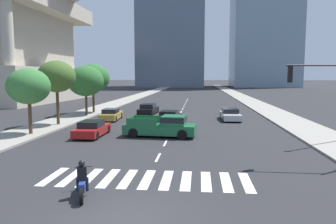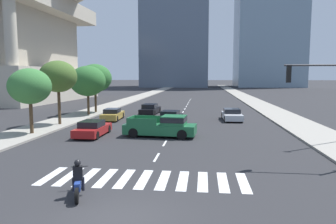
# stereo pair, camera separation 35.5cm
# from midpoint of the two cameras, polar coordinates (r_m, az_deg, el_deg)

# --- Properties ---
(ground_plane) EXTENTS (800.00, 800.00, 0.00)m
(ground_plane) POSITION_cam_midpoint_polar(r_m,az_deg,el_deg) (11.26, -8.31, -18.41)
(ground_plane) COLOR #28282B
(sidewalk_east) EXTENTS (4.00, 260.00, 0.15)m
(sidewalk_east) POSITION_cam_midpoint_polar(r_m,az_deg,el_deg) (41.25, 18.60, -0.39)
(sidewalk_east) COLOR gray
(sidewalk_east) RESTS_ON ground
(sidewalk_west) EXTENTS (4.00, 260.00, 0.15)m
(sidewalk_west) POSITION_cam_midpoint_polar(r_m,az_deg,el_deg) (42.67, -14.16, -0.03)
(sidewalk_west) COLOR gray
(sidewalk_west) RESTS_ON ground
(crosswalk_near) EXTENTS (9.45, 2.79, 0.01)m
(crosswalk_near) POSITION_cam_midpoint_polar(r_m,az_deg,el_deg) (15.02, -4.46, -11.88)
(crosswalk_near) COLOR silver
(crosswalk_near) RESTS_ON ground
(lane_divider_center) EXTENTS (0.14, 50.00, 0.01)m
(lane_divider_center) POSITION_cam_midpoint_polar(r_m,az_deg,el_deg) (42.38, 2.11, 0.02)
(lane_divider_center) COLOR silver
(lane_divider_center) RESTS_ON ground
(motorcycle_lead) EXTENTS (0.96, 2.16, 1.49)m
(motorcycle_lead) POSITION_cam_midpoint_polar(r_m,az_deg,el_deg) (13.30, -15.82, -11.95)
(motorcycle_lead) COLOR black
(motorcycle_lead) RESTS_ON ground
(pickup_truck) EXTENTS (5.74, 2.52, 1.67)m
(pickup_truck) POSITION_cam_midpoint_polar(r_m,az_deg,el_deg) (24.96, -1.23, -2.59)
(pickup_truck) COLOR #1E6038
(pickup_truck) RESTS_ON ground
(sedan_silver_0) EXTENTS (2.03, 4.74, 1.23)m
(sedan_silver_0) POSITION_cam_midpoint_polar(r_m,az_deg,el_deg) (35.13, 10.79, -0.48)
(sedan_silver_0) COLOR #B7BABF
(sedan_silver_0) RESTS_ON ground
(sedan_red_1) EXTENTS (1.87, 4.40, 1.24)m
(sedan_red_1) POSITION_cam_midpoint_polar(r_m,az_deg,el_deg) (25.96, -13.79, -2.96)
(sedan_red_1) COLOR maroon
(sedan_red_1) RESTS_ON ground
(sedan_black_2) EXTENTS (2.29, 4.57, 1.29)m
(sedan_black_2) POSITION_cam_midpoint_polar(r_m,az_deg,el_deg) (32.01, -0.06, -0.99)
(sedan_black_2) COLOR black
(sedan_black_2) RESTS_ON ground
(sedan_black_3) EXTENTS (2.11, 4.85, 1.28)m
(sedan_black_3) POSITION_cam_midpoint_polar(r_m,az_deg,el_deg) (40.05, -3.79, 0.48)
(sedan_black_3) COLOR black
(sedan_black_3) RESTS_ON ground
(sedan_gold_4) EXTENTS (1.92, 4.49, 1.25)m
(sedan_gold_4) POSITION_cam_midpoint_polar(r_m,az_deg,el_deg) (35.01, -10.42, -0.48)
(sedan_gold_4) COLOR #B28E38
(sedan_gold_4) RESTS_ON ground
(traffic_signal_near) EXTENTS (4.39, 0.28, 5.53)m
(traffic_signal_near) POSITION_cam_midpoint_polar(r_m,az_deg,el_deg) (18.75, 27.15, 3.35)
(traffic_signal_near) COLOR #333335
(traffic_signal_near) RESTS_ON sidewalk_east
(street_tree_nearest) EXTENTS (3.34, 3.34, 5.20)m
(street_tree_nearest) POSITION_cam_midpoint_polar(r_m,az_deg,el_deg) (27.57, -24.00, 4.20)
(street_tree_nearest) COLOR #4C3823
(street_tree_nearest) RESTS_ON sidewalk_west
(street_tree_second) EXTENTS (3.53, 3.53, 6.05)m
(street_tree_second) POSITION_cam_midpoint_polar(r_m,az_deg,el_deg) (32.05, -19.61, 5.98)
(street_tree_second) COLOR #4C3823
(street_tree_second) RESTS_ON sidewalk_west
(street_tree_third) EXTENTS (4.24, 4.24, 5.81)m
(street_tree_third) POSITION_cam_midpoint_polar(r_m,az_deg,el_deg) (39.21, -14.76, 5.37)
(street_tree_third) COLOR #4C3823
(street_tree_third) RESTS_ON sidewalk_west
(street_tree_fourth) EXTENTS (4.21, 4.21, 6.12)m
(street_tree_fourth) POSITION_cam_midpoint_polar(r_m,az_deg,el_deg) (41.67, -13.53, 5.89)
(street_tree_fourth) COLOR #4C3823
(street_tree_fourth) RESTS_ON sidewalk_west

